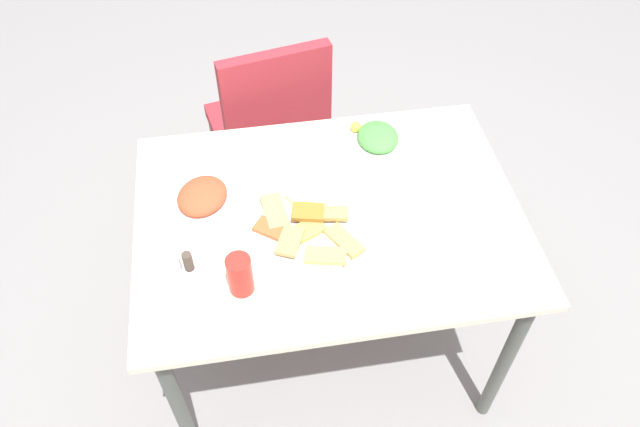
% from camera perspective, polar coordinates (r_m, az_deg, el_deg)
% --- Properties ---
extents(ground_plane, '(6.00, 6.00, 0.00)m').
position_cam_1_polar(ground_plane, '(2.40, 0.64, -11.76)').
color(ground_plane, gray).
extents(dining_table, '(1.12, 0.82, 0.75)m').
position_cam_1_polar(dining_table, '(1.85, 0.82, -1.71)').
color(dining_table, beige).
rests_on(dining_table, ground_plane).
extents(dining_chair, '(0.49, 0.50, 0.91)m').
position_cam_1_polar(dining_chair, '(2.43, -4.55, 8.29)').
color(dining_chair, '#A12932').
rests_on(dining_chair, ground_plane).
extents(pide_platter, '(0.32, 0.32, 0.04)m').
position_cam_1_polar(pide_platter, '(1.73, -1.37, -1.40)').
color(pide_platter, white).
rests_on(pide_platter, dining_table).
extents(salad_plate_greens, '(0.23, 0.23, 0.06)m').
position_cam_1_polar(salad_plate_greens, '(1.83, -10.85, 1.48)').
color(salad_plate_greens, white).
rests_on(salad_plate_greens, dining_table).
extents(salad_plate_rice, '(0.24, 0.24, 0.05)m').
position_cam_1_polar(salad_plate_rice, '(1.99, 5.34, 6.96)').
color(salad_plate_rice, white).
rests_on(salad_plate_rice, dining_table).
extents(soda_can, '(0.09, 0.09, 0.12)m').
position_cam_1_polar(soda_can, '(1.59, -7.43, -5.67)').
color(soda_can, red).
rests_on(soda_can, dining_table).
extents(paper_napkin, '(0.13, 0.13, 0.00)m').
position_cam_1_polar(paper_napkin, '(1.96, -2.04, 5.49)').
color(paper_napkin, white).
rests_on(paper_napkin, dining_table).
extents(fork, '(0.20, 0.07, 0.00)m').
position_cam_1_polar(fork, '(1.94, -1.97, 5.22)').
color(fork, silver).
rests_on(fork, paper_napkin).
extents(spoon, '(0.18, 0.07, 0.00)m').
position_cam_1_polar(spoon, '(1.97, -2.12, 5.94)').
color(spoon, silver).
rests_on(spoon, paper_napkin).
extents(condiment_caddy, '(0.11, 0.11, 0.07)m').
position_cam_1_polar(condiment_caddy, '(1.68, -12.57, -4.85)').
color(condiment_caddy, '#B2B2B7').
rests_on(condiment_caddy, dining_table).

